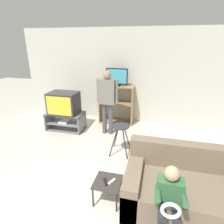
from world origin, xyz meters
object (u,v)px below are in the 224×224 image
remote_control_black (105,182)px  folding_stool (121,131)px  television_main (64,103)px  person_standing_adult (107,97)px  television_flat (117,78)px  media_shelf (116,104)px  tv_stand (66,121)px  person_seated_child (169,200)px  remote_control_white (112,182)px  couch (186,190)px  snack_table (108,184)px

remote_control_black → folding_stool: bearing=64.3°
television_main → person_standing_adult: 1.19m
television_main → television_flat: size_ratio=1.25×
television_flat → folding_stool: 1.78m
media_shelf → remote_control_black: size_ratio=7.67×
television_flat → person_standing_adult: size_ratio=0.37×
tv_stand → person_seated_child: bearing=-43.9°
tv_stand → person_seated_child: person_seated_child is taller
remote_control_black → person_seated_child: bearing=-51.0°
remote_control_white → television_flat: bearing=128.4°
television_main → media_shelf: 1.46m
couch → snack_table: bearing=-171.7°
couch → media_shelf: bearing=121.0°
media_shelf → remote_control_black: media_shelf is taller
tv_stand → couch: bearing=-34.2°
snack_table → television_flat: bearing=100.2°
television_main → remote_control_black: 2.74m
media_shelf → folding_stool: bearing=-74.1°
snack_table → couch: 1.11m
snack_table → tv_stand: bearing=129.9°
folding_stool → snack_table: (0.08, -1.31, -0.22)m
television_main → snack_table: bearing=-49.9°
remote_control_black → media_shelf: bearing=71.7°
media_shelf → couch: 3.15m
tv_stand → couch: size_ratio=0.58×
tv_stand → television_main: bearing=-91.5°
tv_stand → person_standing_adult: size_ratio=0.61×
television_flat → person_standing_adult: 0.80m
folding_stool → person_seated_child: bearing=-61.9°
folding_stool → person_seated_child: size_ratio=0.67×
tv_stand → remote_control_black: tv_stand is taller
folding_stool → couch: couch is taller
remote_control_black → person_standing_adult: 2.30m
snack_table → couch: bearing=8.3°
television_main → snack_table: television_main is taller
television_main → remote_control_white: television_main is taller
person_standing_adult → remote_control_black: bearing=-75.4°
remote_control_white → person_standing_adult: bearing=133.9°
remote_control_black → couch: bearing=-18.6°
television_flat → remote_control_black: bearing=-80.4°
folding_stool → person_standing_adult: person_standing_adult is taller
folding_stool → remote_control_white: 1.33m
folding_stool → tv_stand: bearing=154.9°
television_main → couch: (2.84, -1.91, -0.46)m
remote_control_white → media_shelf: bearing=128.5°
media_shelf → person_standing_adult: (-0.06, -0.73, 0.41)m
television_flat → person_seated_child: television_flat is taller
tv_stand → television_flat: 1.81m
television_main → television_flat: (1.23, 0.76, 0.58)m
television_main → television_flat: bearing=31.5°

